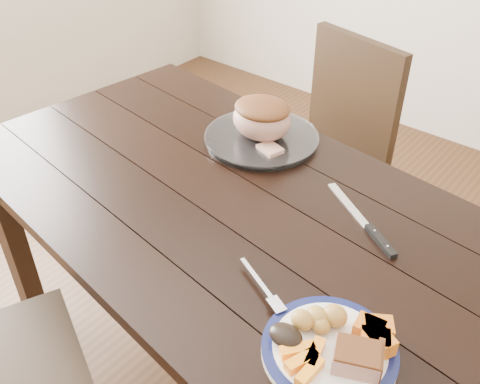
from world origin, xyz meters
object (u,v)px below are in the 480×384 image
Objects in this scene: chair_far at (329,144)px; dinner_plate at (329,350)px; pork_slice at (357,358)px; carving_knife at (372,231)px; serving_platter at (261,139)px; roast_joint at (262,119)px; dining_table at (223,218)px; fork at (264,289)px.

dinner_plate is at bearing 133.65° from chair_far.
dinner_plate is at bearing 175.24° from pork_slice.
dinner_plate is 0.93× the size of carving_knife.
roast_joint reaches higher than serving_platter.
chair_far is at bearing 90.78° from roast_joint.
dining_table is 1.82× the size of chair_far.
dining_table is at bearing 167.67° from fork.
serving_platter is at bearing 139.65° from pork_slice.
fork is 0.90× the size of roast_joint.
chair_far is at bearing 159.32° from carving_knife.
roast_joint is at bearing 151.33° from fork.
pork_slice is at bearing -40.35° from serving_platter.
chair_far reaches higher than fork.
serving_platter is 1.85× the size of roast_joint.
pork_slice reaches higher than dining_table.
serving_platter is 0.65m from fork.
dining_table is at bearing -133.40° from carving_knife.
pork_slice is 0.86m from roast_joint.
pork_slice reaches higher than fork.
roast_joint is (-0.59, 0.55, 0.07)m from dinner_plate.
pork_slice is (0.66, -1.01, 0.27)m from chair_far.
roast_joint is at bearing 0.00° from serving_platter.
dinner_plate is 0.81m from roast_joint.
dinner_plate is (0.60, -1.00, 0.23)m from chair_far.
chair_far is at bearing 136.07° from fork.
fork is (0.41, -0.96, 0.25)m from chair_far.
chair_far is 5.46× the size of fork.
dinner_plate is 0.76× the size of serving_platter.
roast_joint is at bearing 106.56° from dining_table.
dining_table is at bearing -73.44° from serving_platter.
chair_far is 4.91× the size of roast_joint.
serving_platter is 4.05× the size of pork_slice.
dining_table is 0.58m from dinner_plate.
dinner_plate is at bearing -42.80° from roast_joint.
dining_table is 0.64m from pork_slice.
fork is at bearing 168.43° from dinner_plate.
carving_knife is (0.48, -0.17, -0.07)m from roast_joint.
chair_far reaches higher than serving_platter.
dinner_plate reaches higher than carving_knife.
roast_joint is 0.52m from carving_knife.
dining_table is 8.91× the size of roast_joint.
serving_platter is (-0.08, 0.28, 0.10)m from dining_table.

